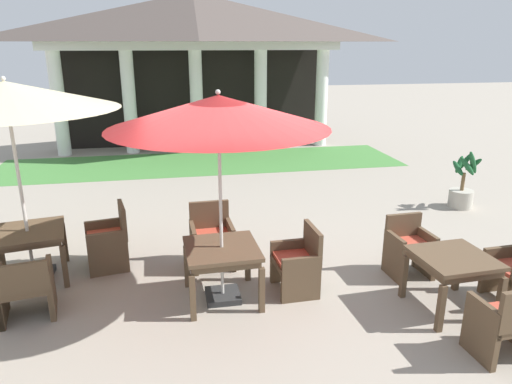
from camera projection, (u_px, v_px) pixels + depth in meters
name	position (u px, v px, depth m)	size (l,w,h in m)	color
ground_plane	(247.00, 293.00, 6.20)	(60.00, 60.00, 0.00)	#9E9384
background_pavilion	(194.00, 32.00, 13.55)	(9.01, 2.69, 4.51)	white
lawn_strip	(203.00, 163.00, 12.92)	(10.81, 2.73, 0.01)	#47843D
patio_table_near_foreground	(222.00, 254.00, 5.89)	(0.93, 0.93, 0.73)	brown
patio_umbrella_near_foreground	(218.00, 113.00, 5.36)	(2.58, 2.58, 2.65)	#2D2D2D
patio_chair_near_foreground_east	(298.00, 262.00, 6.17)	(0.54, 0.64, 0.89)	brown
patio_chair_near_foreground_north	(212.00, 238.00, 6.89)	(0.63, 0.60, 0.92)	brown
patio_table_mid_left	(28.00, 237.00, 6.41)	(1.07, 1.07, 0.72)	brown
patio_umbrella_mid_left	(6.00, 97.00, 5.84)	(2.76, 2.76, 2.77)	#2D2D2D
patio_chair_mid_left_south	(25.00, 287.00, 5.56)	(0.70, 0.65, 0.80)	brown
patio_chair_mid_left_east	(109.00, 240.00, 6.83)	(0.66, 0.68, 0.93)	brown
patio_table_mid_right	(453.00, 264.00, 5.66)	(0.90, 0.90, 0.72)	brown
patio_chair_mid_right_north	(409.00, 248.00, 6.60)	(0.59, 0.54, 0.84)	brown
patio_chair_mid_right_south	(509.00, 322.00, 4.84)	(0.66, 0.53, 0.89)	brown
potted_palm_right_edge	(462.00, 190.00, 9.34)	(0.50, 0.51, 1.21)	#B2AD9E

